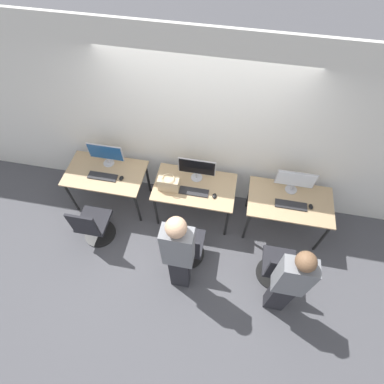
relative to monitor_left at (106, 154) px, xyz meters
name	(u,v)px	position (x,y,z in m)	size (l,w,h in m)	color
ground_plane	(190,231)	(1.37, -0.53, -0.97)	(20.00, 20.00, 0.00)	#4C4C51
wall_back	(201,131)	(1.37, 0.28, 0.43)	(12.00, 0.05, 2.80)	silver
desk_left	(106,176)	(0.00, -0.19, -0.30)	(1.18, 0.69, 0.75)	tan
monitor_left	(106,154)	(0.00, 0.00, 0.00)	(0.54, 0.17, 0.39)	#B2B2B7
keyboard_left	(103,177)	(0.00, -0.27, -0.21)	(0.44, 0.13, 0.02)	#262628
mouse_left	(121,178)	(0.29, -0.26, -0.20)	(0.06, 0.09, 0.03)	black
office_chair_left	(93,226)	(-0.02, -0.90, -0.61)	(0.48, 0.48, 0.88)	black
desk_center	(195,190)	(1.37, -0.19, -0.30)	(1.18, 0.69, 0.75)	tan
monitor_center	(197,168)	(1.37, -0.03, 0.00)	(0.54, 0.17, 0.39)	#B2B2B7
keyboard_center	(193,192)	(1.37, -0.29, -0.21)	(0.44, 0.13, 0.02)	#262628
mouse_center	(214,196)	(1.68, -0.31, -0.20)	(0.06, 0.09, 0.03)	black
office_chair_center	(187,247)	(1.41, -0.97, -0.61)	(0.48, 0.48, 0.88)	black
person_center	(178,254)	(1.39, -1.34, -0.01)	(0.36, 0.23, 1.73)	#232328
desk_right	(289,204)	(2.75, -0.19, -0.30)	(1.18, 0.69, 0.75)	tan
monitor_right	(295,180)	(2.75, 0.01, 0.00)	(0.54, 0.17, 0.39)	#B2B2B7
keyboard_right	(291,205)	(2.75, -0.26, -0.21)	(0.44, 0.13, 0.02)	#262628
mouse_right	(311,207)	(3.02, -0.24, -0.20)	(0.06, 0.09, 0.03)	black
office_chair_right	(278,268)	(2.68, -1.05, -0.61)	(0.48, 0.48, 0.88)	black
person_right	(289,283)	(2.69, -1.42, -0.09)	(0.36, 0.21, 1.61)	#232328
handbag	(169,184)	(1.02, -0.29, -0.10)	(0.30, 0.18, 0.25)	tan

